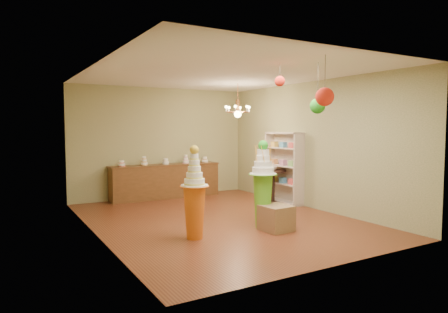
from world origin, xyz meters
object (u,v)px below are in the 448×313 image
pedestal_green (263,190)px  sideboard (166,180)px  pedestal_orange (195,204)px  round_table (273,182)px

pedestal_green → sideboard: 4.01m
pedestal_orange → round_table: 3.73m
sideboard → round_table: sideboard is taller
sideboard → round_table: (2.10, -2.04, 0.06)m
pedestal_green → sideboard: pedestal_green is taller
round_table → pedestal_orange: bearing=-148.3°
pedestal_green → pedestal_orange: size_ratio=1.04×
round_table → sideboard: bearing=135.9°
sideboard → pedestal_orange: bearing=-105.0°
sideboard → round_table: size_ratio=3.64×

